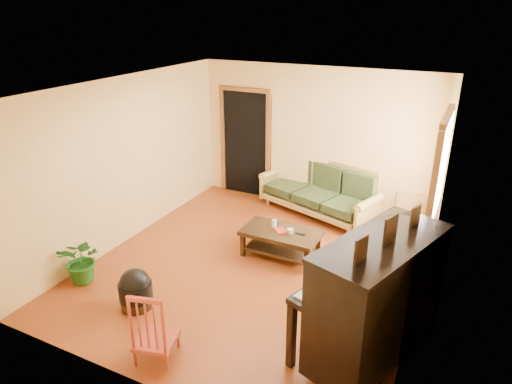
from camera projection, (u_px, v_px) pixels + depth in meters
The scene contains 16 objects.
floor at pixel (255, 267), 6.68m from camera, with size 5.00×5.00×0.00m, color #61250C.
doorway at pixel (245, 144), 8.94m from camera, with size 1.08×0.16×2.05m, color black.
window at pixel (440, 166), 6.28m from camera, with size 0.12×1.36×1.46m, color white.
sofa at pixel (318, 190), 8.20m from camera, with size 2.19×0.92×0.94m, color olive.
coffee_table at pixel (281, 243), 6.91m from camera, with size 1.16×0.63×0.42m, color black.
armchair at pixel (395, 266), 5.95m from camera, with size 0.76×0.80×0.80m, color olive.
piano at pixel (376, 302), 4.70m from camera, with size 0.96×1.63×1.44m, color black.
footstool at pixel (136, 293), 5.73m from camera, with size 0.42×0.42×0.40m, color black.
red_chair at pixel (155, 323), 4.82m from camera, with size 0.41×0.45×0.88m, color maroon.
leaning_frame at pixel (409, 209), 7.86m from camera, with size 0.46×0.10×0.61m, color #B08E3A.
ceramic_crock at pixel (423, 225), 7.68m from camera, with size 0.18×0.18×0.23m, color #3558A1.
potted_plant at pixel (83, 260), 6.23m from camera, with size 0.59×0.51×0.66m, color #1E5919.
book at pixel (276, 232), 6.78m from camera, with size 0.15×0.20×0.02m, color maroon.
candle at pixel (274, 224), 6.92m from camera, with size 0.07×0.07×0.12m, color silver.
glass_jar at pixel (290, 231), 6.76m from camera, with size 0.09×0.09×0.06m, color silver.
remote at pixel (300, 234), 6.72m from camera, with size 0.15×0.04×0.01m, color black.
Camera 1 is at (2.56, -5.16, 3.57)m, focal length 32.00 mm.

